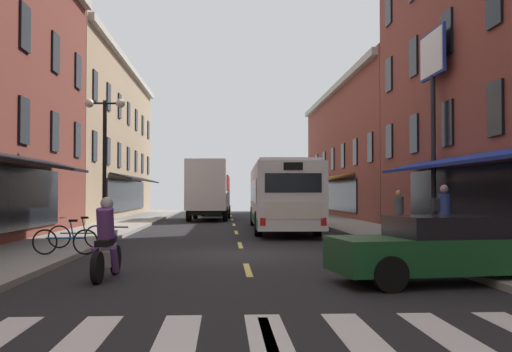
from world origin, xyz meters
TOP-DOWN VIEW (x-y plane):
  - ground_plane at (0.00, 0.00)m, footprint 34.80×80.00m
  - lane_centre_dashes at (0.00, -0.25)m, footprint 0.14×73.90m
  - crosswalk_near at (0.00, -10.00)m, footprint 7.10×2.80m
  - sidewalk_left at (-5.90, 0.00)m, footprint 3.00×80.00m
  - sidewalk_right at (5.90, 0.00)m, footprint 3.00×80.00m
  - billboard_sign at (7.05, 4.42)m, footprint 0.40×2.46m
  - transit_bus at (2.09, 10.79)m, footprint 2.86×12.51m
  - box_truck at (-1.47, 21.39)m, footprint 2.74×7.28m
  - sedan_near at (3.83, -5.72)m, footprint 4.70×2.38m
  - sedan_mid at (-1.19, 29.67)m, footprint 2.06×4.78m
  - motorcycle_rider at (-2.91, -4.84)m, footprint 0.62×2.07m
  - bicycle_near at (-4.63, -1.29)m, footprint 1.71×0.48m
  - bicycle_mid at (-4.77, 0.63)m, footprint 1.71×0.48m
  - pedestrian_near at (5.77, -0.09)m, footprint 0.52×0.36m
  - pedestrian_mid at (5.87, 4.81)m, footprint 0.36×0.36m
  - street_lamp_twin at (-4.78, 4.60)m, footprint 1.42×0.32m

SIDE VIEW (x-z plane):
  - ground_plane at x=0.00m, z-range -0.10..0.00m
  - lane_centre_dashes at x=0.00m, z-range 0.00..0.01m
  - crosswalk_near at x=0.00m, z-range 0.00..0.01m
  - sidewalk_left at x=-5.90m, z-range 0.00..0.14m
  - sidewalk_right at x=5.90m, z-range 0.00..0.14m
  - bicycle_near at x=-4.63m, z-range 0.05..0.96m
  - bicycle_mid at x=-4.77m, z-range 0.05..0.96m
  - sedan_near at x=3.83m, z-range 0.03..1.32m
  - sedan_mid at x=-1.19m, z-range 0.01..1.37m
  - motorcycle_rider at x=-2.91m, z-range -0.12..1.54m
  - pedestrian_mid at x=5.87m, z-range 0.16..1.86m
  - pedestrian_near at x=5.77m, z-range 0.20..2.03m
  - transit_bus at x=2.09m, z-range 0.08..3.14m
  - box_truck at x=-1.47m, z-range 0.07..3.79m
  - street_lamp_twin at x=-4.78m, z-range 0.42..5.37m
  - billboard_sign at x=7.05m, z-range 2.01..9.53m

